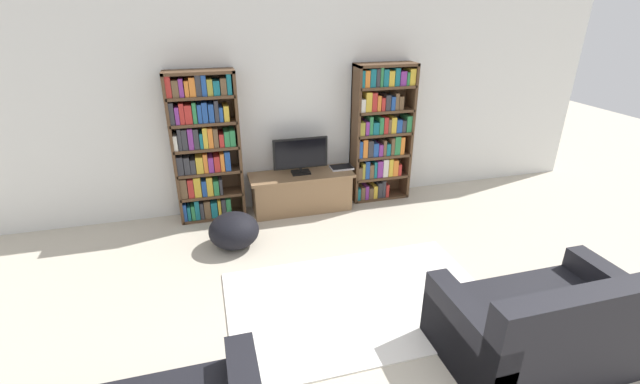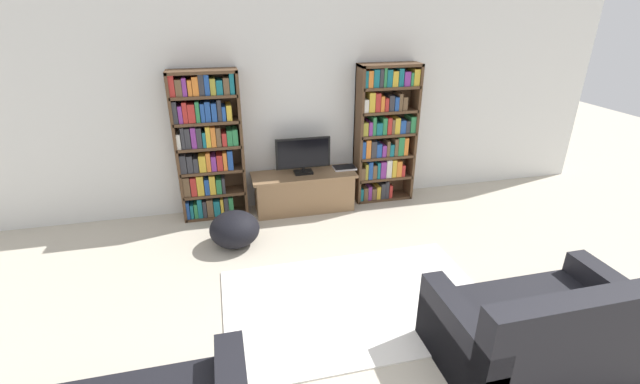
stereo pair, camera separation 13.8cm
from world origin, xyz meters
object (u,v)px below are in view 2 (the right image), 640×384
laptop (344,168)px  beanbag_ottoman (235,229)px  bookshelf_left (207,146)px  television (303,155)px  couch_right_sofa (542,332)px  bookshelf_right (384,133)px  tv_stand (304,191)px

laptop → beanbag_ottoman: size_ratio=0.53×
bookshelf_left → television: 1.20m
television → couch_right_sofa: 3.35m
television → bookshelf_left: bearing=175.4°
television → couch_right_sofa: bearing=-68.5°
bookshelf_right → television: size_ratio=2.62×
bookshelf_left → bookshelf_right: bearing=0.0°
bookshelf_left → tv_stand: (1.19, -0.11, -0.69)m
bookshelf_left → beanbag_ottoman: (0.23, -0.84, -0.75)m
television → couch_right_sofa: (1.22, -3.08, -0.48)m
tv_stand → bookshelf_left: bearing=174.7°
bookshelf_left → laptop: bearing=-1.9°
tv_stand → laptop: size_ratio=4.58×
bookshelf_right → laptop: 0.71m
couch_right_sofa → beanbag_ottoman: 3.19m
bookshelf_left → tv_stand: bookshelf_left is taller
television → laptop: (0.57, 0.04, -0.24)m
couch_right_sofa → beanbag_ottoman: bearing=133.0°
bookshelf_left → bookshelf_right: (2.32, 0.00, -0.00)m
television → laptop: bearing=3.9°
bookshelf_left → laptop: bookshelf_left is taller
bookshelf_right → laptop: bearing=-174.1°
bookshelf_left → beanbag_ottoman: bookshelf_left is taller
television → laptop: 0.62m
couch_right_sofa → television: bearing=111.5°
tv_stand → television: television is taller
bookshelf_right → couch_right_sofa: (0.08, -3.18, -0.67)m
couch_right_sofa → beanbag_ottoman: (-2.18, 2.34, -0.09)m
tv_stand → beanbag_ottoman: size_ratio=2.41×
bookshelf_right → tv_stand: size_ratio=1.37×
tv_stand → television: 0.51m
television → couch_right_sofa: size_ratio=0.46×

